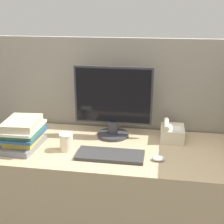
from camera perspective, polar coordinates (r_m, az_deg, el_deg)
cubicle_panel_rear at (r=2.33m, az=1.74°, el=-4.08°), size 2.03×0.04×1.41m
desk at (r=2.16m, az=0.29°, el=-15.74°), size 1.63×0.67×0.77m
monitor at (r=2.05m, az=0.20°, el=1.49°), size 0.52×0.21×0.48m
keyboard at (r=1.84m, az=-0.46°, el=-7.87°), size 0.40×0.17×0.02m
mouse at (r=1.82m, az=8.47°, el=-8.41°), size 0.07×0.05×0.03m
coffee_cup at (r=1.92m, az=-8.34°, el=-5.43°), size 0.08×0.08×0.11m
book_stack at (r=2.00m, az=-16.15°, el=-3.84°), size 0.24×0.30×0.19m
desk_telephone at (r=2.09m, az=10.87°, el=-3.69°), size 0.15×0.18×0.12m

